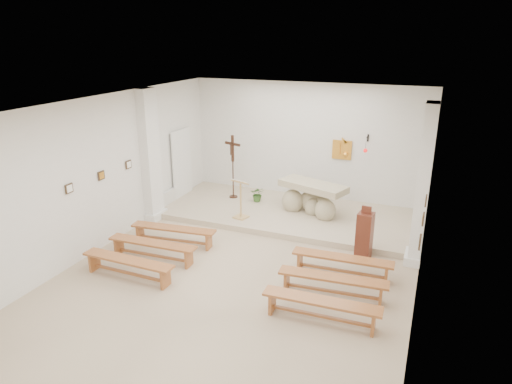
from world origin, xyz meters
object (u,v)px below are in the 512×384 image
at_px(donation_pedestal, 364,235).
at_px(crucifix_stand, 233,162).
at_px(lectern, 240,199).
at_px(bench_right_third, 321,305).
at_px(bench_left_front, 173,232).
at_px(bench_right_front, 342,261).
at_px(altar, 312,200).
at_px(bench_right_second, 333,281).
at_px(bench_left_third, 128,264).
at_px(bench_left_second, 153,246).

bearing_deg(donation_pedestal, crucifix_stand, 159.10).
bearing_deg(lectern, bench_right_third, -35.88).
distance_m(lectern, donation_pedestal, 3.44).
bearing_deg(bench_left_front, crucifix_stand, 82.09).
bearing_deg(bench_right_front, altar, 114.59).
bearing_deg(bench_right_second, lectern, 134.92).
bearing_deg(altar, lectern, -128.66).
bearing_deg(bench_right_third, bench_right_second, 88.33).
xyz_separation_m(altar, bench_right_front, (1.44, -2.83, -0.18)).
xyz_separation_m(bench_left_third, bench_right_third, (4.04, 0.00, 0.00)).
bearing_deg(bench_left_front, bench_right_second, -18.36).
bearing_deg(bench_left_front, donation_pedestal, 6.95).
relative_size(altar, bench_left_front, 0.94).
relative_size(bench_right_front, bench_left_second, 1.00).
bearing_deg(altar, bench_left_front, -113.72).
xyz_separation_m(bench_right_second, bench_right_third, (0.00, -0.87, 0.00)).
bearing_deg(lectern, bench_left_front, -105.22).
xyz_separation_m(altar, crucifix_stand, (-2.50, 0.36, 0.72)).
height_order(bench_left_front, bench_right_second, same).
bearing_deg(bench_right_second, bench_right_front, 85.64).
xyz_separation_m(crucifix_stand, bench_right_third, (3.94, -4.93, -0.91)).
distance_m(altar, bench_left_third, 5.26).
distance_m(bench_left_front, bench_left_second, 0.87).
bearing_deg(bench_right_third, bench_left_second, 166.19).
distance_m(lectern, bench_left_third, 3.67).
xyz_separation_m(crucifix_stand, bench_right_front, (3.94, -3.19, -0.91)).
distance_m(bench_left_second, bench_left_third, 0.87).
distance_m(altar, crucifix_stand, 2.63).
bearing_deg(bench_left_second, donation_pedestal, 21.51).
distance_m(bench_right_second, bench_left_third, 4.13).
bearing_deg(bench_right_front, lectern, 147.57).
bearing_deg(crucifix_stand, bench_right_second, -27.26).
distance_m(bench_left_front, bench_right_second, 4.13).
xyz_separation_m(bench_left_second, bench_left_third, (0.00, -0.87, 0.00)).
bearing_deg(bench_right_front, crucifix_stand, 138.63).
height_order(altar, crucifix_stand, crucifix_stand).
xyz_separation_m(lectern, bench_left_second, (-0.95, -2.65, -0.36)).
distance_m(bench_left_third, bench_right_third, 4.04).
relative_size(bench_left_second, bench_right_second, 1.00).
bearing_deg(donation_pedestal, altar, 139.68).
relative_size(lectern, bench_left_second, 0.53).
relative_size(donation_pedestal, bench_right_second, 0.59).
bearing_deg(bench_left_third, bench_right_second, 13.41).
bearing_deg(bench_left_third, bench_right_front, 24.55).
relative_size(bench_left_front, bench_right_second, 1.00).
bearing_deg(bench_left_front, lectern, 55.63).
bearing_deg(donation_pedestal, bench_right_front, -98.53).
distance_m(bench_left_front, bench_left_third, 1.74).
xyz_separation_m(crucifix_stand, bench_right_second, (3.94, -4.06, -0.91)).
height_order(bench_right_front, bench_right_third, same).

